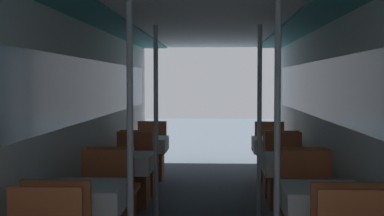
{
  "coord_description": "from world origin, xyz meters",
  "views": [
    {
      "loc": [
        0.11,
        -1.59,
        1.52
      ],
      "look_at": [
        -0.08,
        2.47,
        1.31
      ],
      "focal_mm": 50.0,
      "sensor_mm": 36.0,
      "label": 1
    }
  ],
  "objects_px": {
    "dining_table_right_3": "(275,146)",
    "support_pole_left_2": "(156,122)",
    "chair_left_near_3": "(140,174)",
    "chair_right_far_2": "(285,184)",
    "dining_table_left_2": "(124,165)",
    "dining_table_right_1": "(323,202)",
    "chair_left_far_3": "(151,161)",
    "chair_right_near_3": "(279,175)",
    "support_pole_left_1": "(130,140)",
    "dining_table_left_1": "(86,199)",
    "support_pole_right_1": "(277,140)",
    "dining_table_right_2": "(292,166)",
    "chair_left_far_2": "(133,183)",
    "chair_left_near_2": "(115,205)",
    "chair_right_far_3": "(270,162)",
    "chair_right_near_2": "(299,207)",
    "support_pole_right_2": "(259,123)",
    "dining_table_left_3": "(146,146)"
  },
  "relations": [
    {
      "from": "dining_table_right_1",
      "to": "chair_right_near_2",
      "type": "height_order",
      "value": "chair_right_near_2"
    },
    {
      "from": "support_pole_right_1",
      "to": "dining_table_right_3",
      "type": "height_order",
      "value": "support_pole_right_1"
    },
    {
      "from": "chair_left_near_3",
      "to": "support_pole_left_1",
      "type": "bearing_deg",
      "value": -83.08
    },
    {
      "from": "chair_right_near_2",
      "to": "chair_right_near_3",
      "type": "height_order",
      "value": "same"
    },
    {
      "from": "support_pole_left_2",
      "to": "support_pole_left_1",
      "type": "bearing_deg",
      "value": -90.0
    },
    {
      "from": "chair_left_far_3",
      "to": "chair_right_near_2",
      "type": "bearing_deg",
      "value": 122.36
    },
    {
      "from": "dining_table_left_3",
      "to": "chair_right_far_2",
      "type": "height_order",
      "value": "chair_right_far_2"
    },
    {
      "from": "dining_table_right_2",
      "to": "dining_table_right_3",
      "type": "xyz_separation_m",
      "value": [
        0.0,
        1.74,
        0.0
      ]
    },
    {
      "from": "dining_table_left_3",
      "to": "dining_table_right_3",
      "type": "relative_size",
      "value": 1.0
    },
    {
      "from": "chair_left_far_3",
      "to": "dining_table_right_1",
      "type": "bearing_deg",
      "value": 114.34
    },
    {
      "from": "chair_left_near_2",
      "to": "chair_right_near_3",
      "type": "relative_size",
      "value": 1.0
    },
    {
      "from": "chair_left_far_3",
      "to": "dining_table_right_2",
      "type": "height_order",
      "value": "chair_left_far_3"
    },
    {
      "from": "chair_left_far_2",
      "to": "chair_right_near_2",
      "type": "distance_m",
      "value": 2.17
    },
    {
      "from": "dining_table_right_3",
      "to": "support_pole_left_2",
      "type": "bearing_deg",
      "value": -130.45
    },
    {
      "from": "support_pole_right_2",
      "to": "chair_right_far_3",
      "type": "relative_size",
      "value": 2.4
    },
    {
      "from": "chair_left_near_2",
      "to": "chair_left_near_3",
      "type": "height_order",
      "value": "same"
    },
    {
      "from": "support_pole_left_2",
      "to": "chair_right_far_3",
      "type": "relative_size",
      "value": 2.4
    },
    {
      "from": "support_pole_left_1",
      "to": "dining_table_right_2",
      "type": "relative_size",
      "value": 3.0
    },
    {
      "from": "dining_table_left_1",
      "to": "dining_table_right_2",
      "type": "bearing_deg",
      "value": 43.47
    },
    {
      "from": "chair_right_far_2",
      "to": "support_pole_right_2",
      "type": "xyz_separation_m",
      "value": [
        -0.35,
        -0.58,
        0.78
      ]
    },
    {
      "from": "support_pole_right_1",
      "to": "chair_right_near_3",
      "type": "bearing_deg",
      "value": 83.08
    },
    {
      "from": "dining_table_right_3",
      "to": "chair_right_far_3",
      "type": "relative_size",
      "value": 0.8
    },
    {
      "from": "chair_right_near_2",
      "to": "chair_right_near_3",
      "type": "bearing_deg",
      "value": 90.0
    },
    {
      "from": "support_pole_right_2",
      "to": "chair_right_near_3",
      "type": "xyz_separation_m",
      "value": [
        0.35,
        1.16,
        -0.78
      ]
    },
    {
      "from": "support_pole_left_2",
      "to": "dining_table_right_3",
      "type": "distance_m",
      "value": 2.34
    },
    {
      "from": "dining_table_left_1",
      "to": "support_pole_left_2",
      "type": "bearing_deg",
      "value": 78.55
    },
    {
      "from": "dining_table_right_3",
      "to": "dining_table_right_1",
      "type": "bearing_deg",
      "value": -90.0
    },
    {
      "from": "chair_left_near_3",
      "to": "dining_table_right_2",
      "type": "height_order",
      "value": "chair_left_near_3"
    },
    {
      "from": "support_pole_left_2",
      "to": "chair_left_far_3",
      "type": "relative_size",
      "value": 2.4
    },
    {
      "from": "chair_left_near_2",
      "to": "chair_left_far_3",
      "type": "xyz_separation_m",
      "value": [
        0.0,
        2.9,
        0.0
      ]
    },
    {
      "from": "dining_table_right_1",
      "to": "dining_table_left_2",
      "type": "bearing_deg",
      "value": 136.53
    },
    {
      "from": "support_pole_right_1",
      "to": "dining_table_right_1",
      "type": "bearing_deg",
      "value": 0.0
    },
    {
      "from": "dining_table_left_3",
      "to": "chair_left_near_2",
      "type": "bearing_deg",
      "value": -90.0
    },
    {
      "from": "chair_left_near_2",
      "to": "chair_left_far_2",
      "type": "xyz_separation_m",
      "value": [
        0.0,
        1.16,
        0.0
      ]
    },
    {
      "from": "dining_table_left_2",
      "to": "dining_table_right_1",
      "type": "height_order",
      "value": "same"
    },
    {
      "from": "support_pole_left_2",
      "to": "chair_left_far_3",
      "type": "height_order",
      "value": "support_pole_left_2"
    },
    {
      "from": "chair_right_near_2",
      "to": "support_pole_right_2",
      "type": "bearing_deg",
      "value": 121.34
    },
    {
      "from": "dining_table_left_3",
      "to": "chair_right_far_2",
      "type": "relative_size",
      "value": 0.8
    },
    {
      "from": "chair_left_far_3",
      "to": "chair_right_far_2",
      "type": "bearing_deg",
      "value": 136.53
    },
    {
      "from": "support_pole_left_1",
      "to": "dining_table_left_2",
      "type": "bearing_deg",
      "value": 101.45
    },
    {
      "from": "dining_table_left_2",
      "to": "chair_right_near_3",
      "type": "relative_size",
      "value": 0.8
    },
    {
      "from": "chair_left_far_3",
      "to": "chair_right_far_2",
      "type": "xyz_separation_m",
      "value": [
        1.84,
        -1.74,
        0.0
      ]
    },
    {
      "from": "support_pole_left_2",
      "to": "dining_table_right_2",
      "type": "bearing_deg",
      "value": 0.0
    },
    {
      "from": "support_pole_left_1",
      "to": "chair_left_near_3",
      "type": "relative_size",
      "value": 2.4
    },
    {
      "from": "chair_left_far_2",
      "to": "chair_right_far_2",
      "type": "bearing_deg",
      "value": -180.0
    },
    {
      "from": "chair_left_near_2",
      "to": "chair_right_far_3",
      "type": "distance_m",
      "value": 3.44
    },
    {
      "from": "support_pole_left_2",
      "to": "dining_table_right_2",
      "type": "distance_m",
      "value": 1.56
    },
    {
      "from": "dining_table_left_2",
      "to": "chair_left_far_3",
      "type": "xyz_separation_m",
      "value": [
        0.0,
        2.32,
        -0.31
      ]
    },
    {
      "from": "chair_left_near_3",
      "to": "chair_right_far_2",
      "type": "distance_m",
      "value": 1.93
    },
    {
      "from": "chair_left_far_3",
      "to": "dining_table_right_2",
      "type": "bearing_deg",
      "value": 128.37
    }
  ]
}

